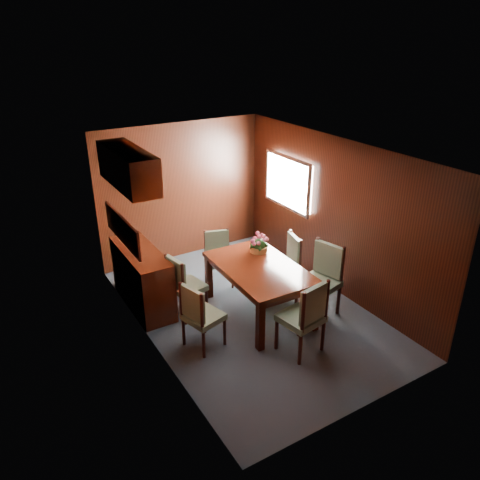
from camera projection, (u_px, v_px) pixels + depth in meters
ground at (250, 312)px, 6.89m from camera, size 4.50×4.50×0.00m
room_shell at (232, 202)px, 6.41m from camera, size 3.06×4.52×2.41m
sideboard at (142, 278)px, 6.89m from camera, size 0.48×1.40×0.90m
dining_table at (259, 273)px, 6.61m from camera, size 1.06×1.65×0.76m
chair_left_near at (199, 313)px, 5.91m from camera, size 0.53×0.54×0.94m
chair_left_far at (183, 283)px, 6.58m from camera, size 0.51×0.53×0.96m
chair_right_near at (323, 275)px, 6.66m from camera, size 0.60×0.61×1.07m
chair_right_far at (287, 261)px, 7.23m from camera, size 0.52×0.54×0.95m
chair_head at (306, 314)px, 5.79m from camera, size 0.57×0.55×1.04m
chair_foot at (218, 255)px, 7.48m from camera, size 0.53×0.52×0.89m
flower_centerpiece at (259, 243)px, 6.94m from camera, size 0.29×0.29×0.29m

